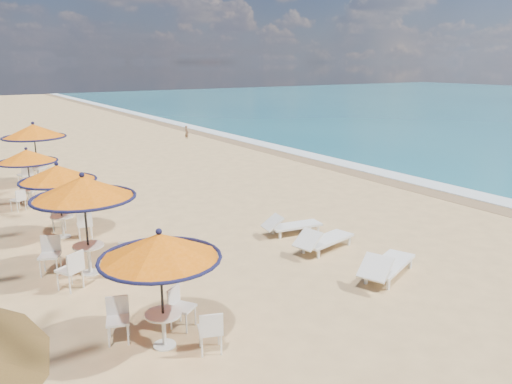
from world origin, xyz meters
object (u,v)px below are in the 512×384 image
Objects in this scene: station_1 at (83,201)px; lounger_far at (290,225)px; station_3 at (26,161)px; station_4 at (33,137)px; station_0 at (161,261)px; station_2 at (59,180)px; lounger_near at (386,265)px; lounger_mid at (322,240)px.

station_1 reaches higher than lounger_far.
station_3 is 0.81× the size of station_4.
station_4 reaches higher than station_3.
station_1 is 1.34× the size of lounger_far.
station_2 is at bearing 91.60° from station_0.
station_2 is at bearing 157.51° from lounger_far.
station_3 is at bearing 91.03° from station_1.
lounger_far is at bearing -31.24° from station_2.
station_0 is at bearing 156.48° from lounger_near.
station_0 is at bearing -91.56° from station_4.
lounger_far is (5.54, 3.62, -1.35)m from station_0.
lounger_near is (5.74, -7.28, -1.37)m from station_2.
lounger_far is (5.14, -10.95, -1.72)m from station_4.
lounger_mid is (5.66, -5.06, -1.39)m from station_2.
station_1 is at bearing 149.58° from lounger_mid.
station_1 is at bearing -88.97° from station_3.
station_2 is 4.05m from station_3.
station_0 is 0.89× the size of station_1.
lounger_far is at bearing 74.92° from lounger_mid.
station_4 is 1.40× the size of lounger_far.
station_1 is (-0.32, 3.95, 0.21)m from station_0.
lounger_near is 1.17× the size of lounger_far.
lounger_near is 1.07× the size of lounger_mid.
station_0 reaches higher than lounger_mid.
station_1 is 6.07m from lounger_far.
station_2 reaches higher than station_0.
station_2 is 1.09× the size of lounger_mid.
station_4 is at bearing 85.45° from station_2.
station_0 is 11.16m from station_3.
station_4 is at bearing 86.16° from station_1.
lounger_near is at bearing -70.77° from station_4.
station_3 is 12.87m from lounger_near.
lounger_far is (-0.00, 3.80, -0.05)m from lounger_near.
lounger_near is at bearing -81.21° from lounger_far.
station_3 reaches higher than lounger_mid.
lounger_near is (5.54, -0.18, -1.30)m from station_0.
station_0 is 1.02× the size of lounger_near.
station_1 reaches higher than station_0.
station_4 is at bearing 87.54° from lounger_near.
lounger_near is at bearing -51.75° from station_2.
station_0 is at bearing -85.42° from station_1.
station_2 is (-0.20, 7.10, 0.07)m from station_0.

